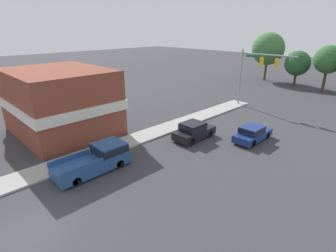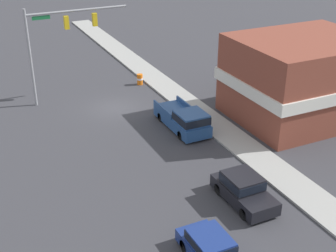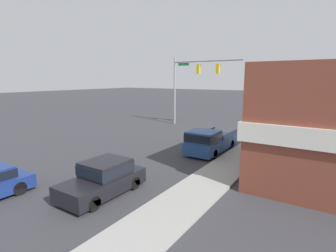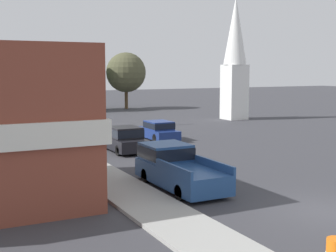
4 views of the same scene
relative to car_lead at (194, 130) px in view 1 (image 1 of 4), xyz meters
The scene contains 9 objects.
ground_plane 15.58m from the car_lead, 82.41° to the right, with size 200.00×200.00×0.00m, color #38383D.
far_signal_assembly 14.30m from the car_lead, 95.92° to the left, with size 7.03×0.49×7.29m.
car_lead is the anchor object (origin of this frame).
car_oncoming 5.41m from the car_lead, 40.70° to the left, with size 1.79×4.29×1.44m.
pickup_truck_parked 9.45m from the car_lead, 97.27° to the right, with size 2.10×5.49×1.81m.
corner_brick_building 13.23m from the car_lead, 143.10° to the right, with size 10.47×8.48×6.21m.
backdrop_tree_left_far 34.11m from the car_lead, 105.70° to the left, with size 6.05×6.05×9.05m.
backdrop_tree_left_mid 31.64m from the car_lead, 95.32° to the left, with size 4.30×4.30×6.11m.
backdrop_tree_center 30.83m from the car_lead, 86.18° to the left, with size 4.44×4.44×7.32m.
Camera 1 is at (12.54, -2.27, 9.90)m, focal length 28.00 mm.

